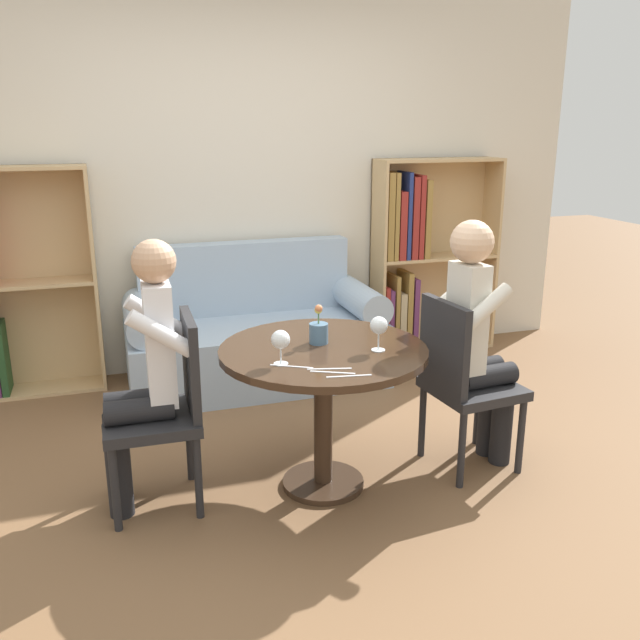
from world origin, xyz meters
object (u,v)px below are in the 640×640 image
Objects in this scene: person_left at (144,373)px; wine_glass_left at (281,340)px; chair_right at (462,377)px; wine_glass_right at (379,326)px; couch at (255,337)px; chair_left at (167,404)px; person_right at (478,338)px; flower_vase at (319,330)px; bookshelf_right at (416,258)px.

wine_glass_left is at bearing 67.86° from person_left.
wine_glass_left is at bearing 91.38° from chair_right.
wine_glass_right reaches higher than wine_glass_left.
wine_glass_right is (0.23, -1.62, 0.52)m from couch.
person_left is (-0.09, 0.00, 0.16)m from chair_left.
person_left is at bearing 80.40° from person_right.
wine_glass_left is 0.81× the size of flower_vase.
flower_vase is (-0.80, 0.09, 0.10)m from person_right.
person_right is 0.82m from flower_vase.
bookshelf_right reaches higher than wine_glass_right.
person_right reaches higher than chair_right.
bookshelf_right is 9.07× the size of wine_glass_right.
wine_glass_left is 0.95× the size of wine_glass_right.
person_left is at bearing -141.76° from bookshelf_right.
bookshelf_right is 1.17× the size of person_left.
chair_right is at bearing 7.15° from wine_glass_left.
chair_right is 1.54m from person_left.
bookshelf_right is 2.16m from flower_vase.
wine_glass_right is (-1.10, -1.89, 0.10)m from bookshelf_right.
flower_vase reaches higher than chair_left.
person_right is at bearing 87.22° from chair_left.
flower_vase is at bearing 42.72° from wine_glass_left.
person_right reaches higher than person_left.
couch is 1.76m from wine_glass_left.
bookshelf_right reaches higher than flower_vase.
person_left reaches higher than flower_vase.
person_left reaches higher than couch.
bookshelf_right reaches higher than chair_right.
chair_right is 0.72× the size of person_left.
chair_right is 0.60m from wine_glass_right.
person_right reaches higher than chair_left.
chair_right is at bearing -8.32° from flower_vase.
wine_glass_right is at bearing -39.34° from flower_vase.
couch is 1.36× the size of person_left.
flower_vase is at bearing 89.91° from person_left.
bookshelf_right reaches higher than chair_left.
chair_right is 0.70× the size of person_right.
chair_left is 0.78m from flower_vase.
wine_glass_left is at bearing -98.36° from couch.
bookshelf_right is 1.63× the size of chair_right.
couch is 1.89× the size of chair_right.
bookshelf_right is 2.49m from wine_glass_left.
chair_right is 5.86× the size of wine_glass_left.
flower_vase is (-0.23, 0.19, -0.05)m from wine_glass_right.
chair_left is at bearing 178.83° from flower_vase.
chair_left is at bearing -116.89° from couch.
couch is at bearing 90.03° from flower_vase.
flower_vase is at bearing -127.91° from bookshelf_right.
chair_right reaches higher than wine_glass_left.
chair_left is at bearing 79.48° from chair_right.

